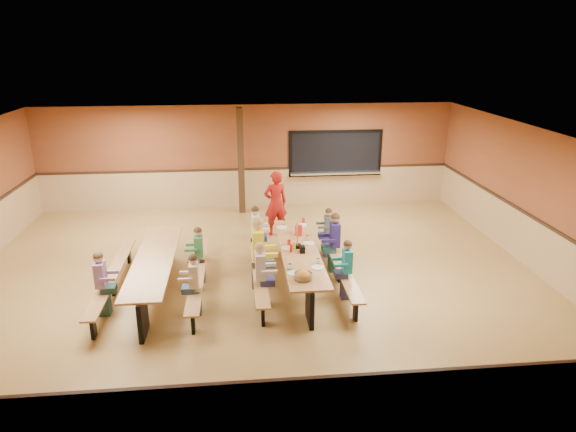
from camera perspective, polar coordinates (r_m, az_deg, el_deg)
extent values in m
plane|color=olive|center=(10.86, -3.63, -6.90)|extent=(12.00, 12.00, 0.00)
cube|color=brown|center=(15.12, -4.52, 6.59)|extent=(12.00, 0.04, 3.00)
cube|color=brown|center=(5.77, -1.86, -15.16)|extent=(12.00, 0.04, 3.00)
cube|color=brown|center=(12.06, 26.00, 1.47)|extent=(0.04, 10.00, 3.00)
cube|color=white|center=(9.92, -3.99, 8.88)|extent=(12.00, 10.00, 0.04)
cube|color=black|center=(15.35, 5.29, 6.95)|extent=(2.60, 0.06, 1.20)
cube|color=silver|center=(15.39, 5.29, 4.81)|extent=(2.70, 0.28, 0.06)
cube|color=#311F10|center=(14.53, -5.25, 6.06)|extent=(0.18, 0.18, 3.00)
cube|color=#A47241|center=(10.34, 1.25, -3.85)|extent=(0.75, 3.60, 0.04)
cube|color=black|center=(9.12, 2.43, -9.77)|extent=(0.08, 0.60, 0.70)
cube|color=black|center=(11.91, 0.34, -2.60)|extent=(0.08, 0.60, 0.70)
cube|color=#A47241|center=(10.40, -3.30, -5.48)|extent=(0.26, 3.60, 0.04)
cube|color=black|center=(10.49, -3.27, -6.60)|extent=(0.06, 0.18, 0.41)
cube|color=#A47241|center=(10.58, 5.70, -5.09)|extent=(0.26, 3.60, 0.04)
cube|color=black|center=(10.68, 5.66, -6.20)|extent=(0.06, 0.18, 0.41)
cube|color=#A47241|center=(10.29, -14.63, -4.64)|extent=(0.75, 3.60, 0.04)
cube|color=black|center=(9.08, -15.84, -10.69)|extent=(0.08, 0.60, 0.70)
cube|color=black|center=(11.84, -13.43, -3.28)|extent=(0.08, 0.60, 0.70)
cube|color=#A47241|center=(10.57, -18.95, -6.14)|extent=(0.26, 3.60, 0.04)
cube|color=black|center=(10.66, -18.82, -7.24)|extent=(0.06, 0.18, 0.41)
cube|color=#A47241|center=(10.30, -9.94, -6.00)|extent=(0.26, 3.60, 0.04)
cube|color=black|center=(10.40, -9.87, -7.12)|extent=(0.06, 0.18, 0.41)
imported|color=#A61512|center=(12.93, -1.39, 1.43)|extent=(0.69, 0.54, 1.66)
cylinder|color=red|center=(11.04, 1.19, -1.61)|extent=(0.16, 0.16, 0.22)
cube|color=black|center=(10.18, 1.60, -3.73)|extent=(0.10, 0.14, 0.13)
cylinder|color=yellow|center=(10.30, 0.69, -3.32)|extent=(0.06, 0.06, 0.17)
cylinder|color=#B2140F|center=(10.18, 0.34, -3.59)|extent=(0.06, 0.06, 0.17)
cube|color=black|center=(10.42, 1.02, -3.38)|extent=(0.16, 0.16, 0.06)
cube|color=#A47241|center=(10.31, 1.03, -1.94)|extent=(0.02, 0.09, 0.50)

